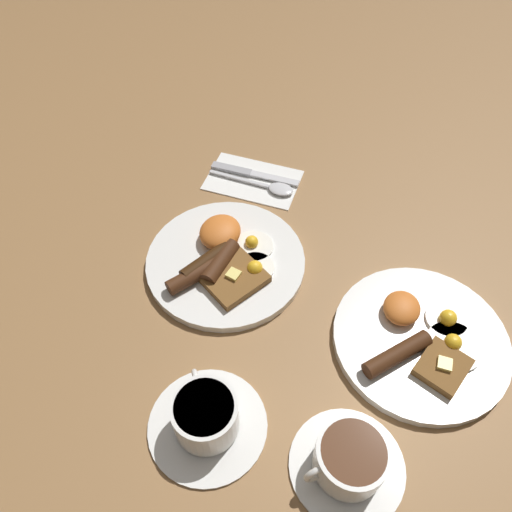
{
  "coord_description": "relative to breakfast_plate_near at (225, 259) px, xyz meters",
  "views": [
    {
      "loc": [
        0.46,
        0.25,
        0.68
      ],
      "look_at": [
        -0.02,
        0.05,
        0.03
      ],
      "focal_mm": 35.0,
      "sensor_mm": 36.0,
      "label": 1
    }
  ],
  "objects": [
    {
      "name": "ground_plane",
      "position": [
        -0.0,
        0.0,
        -0.01
      ],
      "size": [
        3.0,
        3.0,
        0.0
      ],
      "primitive_type": "plane",
      "color": "olive"
    },
    {
      "name": "napkin",
      "position": [
        -0.21,
        -0.04,
        -0.01
      ],
      "size": [
        0.13,
        0.19,
        0.01
      ],
      "primitive_type": "cube",
      "rotation": [
        0.0,
        0.0,
        0.07
      ],
      "color": "white",
      "rests_on": "ground_plane"
    },
    {
      "name": "teacup_far",
      "position": [
        0.24,
        0.29,
        0.01
      ],
      "size": [
        0.15,
        0.15,
        0.06
      ],
      "color": "white",
      "rests_on": "ground_plane"
    },
    {
      "name": "teacup_near",
      "position": [
        0.26,
        0.1,
        0.02
      ],
      "size": [
        0.16,
        0.16,
        0.07
      ],
      "color": "white",
      "rests_on": "ground_plane"
    },
    {
      "name": "breakfast_plate_far",
      "position": [
        0.02,
        0.34,
        -0.0
      ],
      "size": [
        0.27,
        0.27,
        0.04
      ],
      "color": "white",
      "rests_on": "ground_plane"
    },
    {
      "name": "breakfast_plate_near",
      "position": [
        0.0,
        0.0,
        0.0
      ],
      "size": [
        0.27,
        0.27,
        0.05
      ],
      "color": "white",
      "rests_on": "ground_plane"
    },
    {
      "name": "spoon",
      "position": [
        -0.2,
        0.01,
        -0.01
      ],
      "size": [
        0.04,
        0.17,
        0.01
      ],
      "rotation": [
        0.0,
        0.0,
        1.61
      ],
      "color": "silver",
      "rests_on": "napkin"
    },
    {
      "name": "knife",
      "position": [
        -0.22,
        -0.05,
        -0.01
      ],
      "size": [
        0.03,
        0.18,
        0.01
      ],
      "rotation": [
        0.0,
        0.0,
        1.65
      ],
      "color": "silver",
      "rests_on": "napkin"
    }
  ]
}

